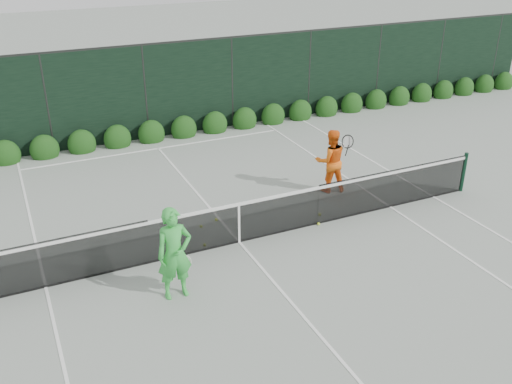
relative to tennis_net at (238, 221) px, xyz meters
name	(u,v)px	position (x,y,z in m)	size (l,w,h in m)	color
ground	(239,242)	(0.02, 0.00, -0.53)	(80.00, 80.00, 0.00)	gray
tennis_net	(238,221)	(0.00, 0.00, 0.00)	(12.90, 0.10, 1.07)	#113321
player_woman	(175,254)	(-1.83, -1.31, 0.38)	(0.69, 0.44, 1.83)	green
player_man	(331,161)	(3.27, 1.49, 0.32)	(0.96, 0.81, 1.69)	orange
court_lines	(239,242)	(0.02, 0.00, -0.53)	(11.03, 23.83, 0.01)	white
windscreen_fence	(301,239)	(0.02, -2.71, 0.98)	(32.00, 21.07, 3.06)	black
hedge_row	(151,134)	(0.02, 7.15, -0.30)	(31.66, 0.65, 0.94)	#153C10
tennis_balls	(241,233)	(0.20, 0.31, -0.50)	(4.21, 1.99, 0.07)	#DEF736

